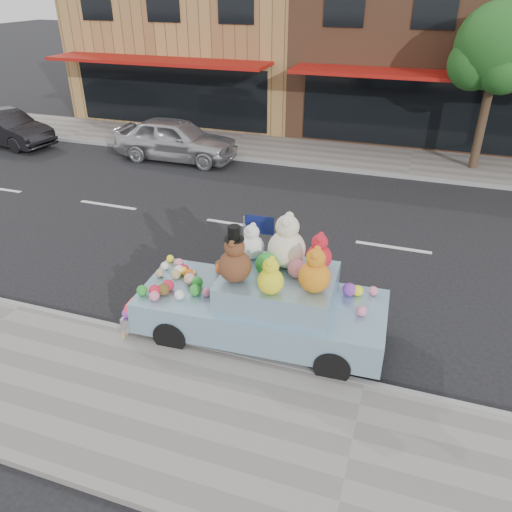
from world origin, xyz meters
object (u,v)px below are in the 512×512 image
at_px(car_dark, 7,128).
at_px(art_car, 263,298).
at_px(car_silver, 176,139).
at_px(street_tree, 498,54).

relative_size(car_dark, art_car, 0.86).
height_order(car_silver, car_dark, car_silver).
bearing_deg(car_dark, street_tree, -70.69).
bearing_deg(car_dark, car_silver, -75.70).
distance_m(street_tree, art_car, 11.87).
bearing_deg(street_tree, car_dark, -171.16).
distance_m(car_dark, art_car, 15.39).
bearing_deg(art_car, street_tree, 67.04).
xyz_separation_m(street_tree, car_silver, (-10.02, -2.18, -2.95)).
bearing_deg(art_car, car_silver, 122.16).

